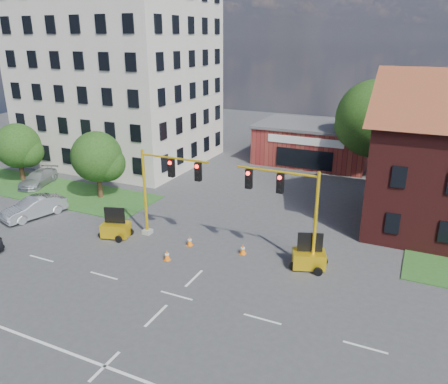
{
  "coord_description": "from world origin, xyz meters",
  "views": [
    {
      "loc": [
        11.06,
        -17.55,
        13.39
      ],
      "look_at": [
        -1.78,
        10.0,
        2.52
      ],
      "focal_mm": 35.0,
      "sensor_mm": 36.0,
      "label": 1
    }
  ],
  "objects_px": {
    "trailer_west": "(116,228)",
    "trailer_east": "(309,258)",
    "signal_mast_east": "(289,205)",
    "signal_mast_west": "(164,185)",
    "pickup_white": "(412,217)"
  },
  "relations": [
    {
      "from": "trailer_west",
      "to": "signal_mast_east",
      "type": "bearing_deg",
      "value": -10.41
    },
    {
      "from": "trailer_west",
      "to": "pickup_white",
      "type": "height_order",
      "value": "trailer_west"
    },
    {
      "from": "signal_mast_west",
      "to": "signal_mast_east",
      "type": "distance_m",
      "value": 8.71
    },
    {
      "from": "trailer_west",
      "to": "pickup_white",
      "type": "relative_size",
      "value": 0.36
    },
    {
      "from": "pickup_white",
      "to": "trailer_east",
      "type": "bearing_deg",
      "value": 146.53
    },
    {
      "from": "signal_mast_west",
      "to": "signal_mast_east",
      "type": "relative_size",
      "value": 1.0
    },
    {
      "from": "signal_mast_east",
      "to": "signal_mast_west",
      "type": "bearing_deg",
      "value": 180.0
    },
    {
      "from": "signal_mast_east",
      "to": "trailer_west",
      "type": "distance_m",
      "value": 12.54
    },
    {
      "from": "trailer_west",
      "to": "trailer_east",
      "type": "distance_m",
      "value": 13.52
    },
    {
      "from": "trailer_east",
      "to": "pickup_white",
      "type": "relative_size",
      "value": 0.38
    },
    {
      "from": "signal_mast_east",
      "to": "trailer_west",
      "type": "height_order",
      "value": "signal_mast_east"
    },
    {
      "from": "pickup_white",
      "to": "signal_mast_east",
      "type": "bearing_deg",
      "value": 140.59
    },
    {
      "from": "trailer_east",
      "to": "pickup_white",
      "type": "height_order",
      "value": "trailer_east"
    },
    {
      "from": "signal_mast_west",
      "to": "trailer_west",
      "type": "xyz_separation_m",
      "value": [
        -3.32,
        -1.38,
        -3.25
      ]
    },
    {
      "from": "signal_mast_east",
      "to": "trailer_west",
      "type": "xyz_separation_m",
      "value": [
        -12.03,
        -1.38,
        -3.25
      ]
    }
  ]
}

